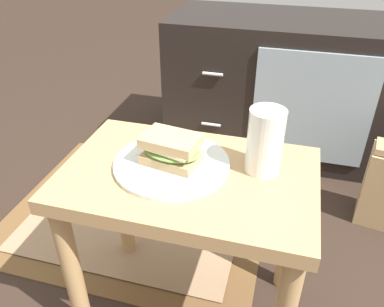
% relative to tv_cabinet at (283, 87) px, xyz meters
% --- Properties ---
extents(ground_plane, '(8.00, 8.00, 0.00)m').
position_rel_tv_cabinet_xyz_m(ground_plane, '(-0.16, -0.95, -0.29)').
color(ground_plane, '#2D2119').
extents(side_table, '(0.56, 0.36, 0.46)m').
position_rel_tv_cabinet_xyz_m(side_table, '(-0.16, -0.95, 0.08)').
color(side_table, tan).
rests_on(side_table, ground).
extents(tv_cabinet, '(0.96, 0.46, 0.58)m').
position_rel_tv_cabinet_xyz_m(tv_cabinet, '(0.00, 0.00, 0.00)').
color(tv_cabinet, black).
rests_on(tv_cabinet, ground).
extents(area_rug, '(0.91, 0.75, 0.01)m').
position_rel_tv_cabinet_xyz_m(area_rug, '(-0.44, -0.62, -0.29)').
color(area_rug, brown).
rests_on(area_rug, ground).
extents(plate, '(0.26, 0.26, 0.01)m').
position_rel_tv_cabinet_xyz_m(plate, '(-0.20, -0.93, 0.17)').
color(plate, silver).
rests_on(plate, side_table).
extents(sandwich_front, '(0.15, 0.11, 0.07)m').
position_rel_tv_cabinet_xyz_m(sandwich_front, '(-0.20, -0.93, 0.21)').
color(sandwich_front, tan).
rests_on(sandwich_front, plate).
extents(beer_glass, '(0.08, 0.08, 0.15)m').
position_rel_tv_cabinet_xyz_m(beer_glass, '(-0.00, -0.89, 0.24)').
color(beer_glass, silver).
rests_on(beer_glass, side_table).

